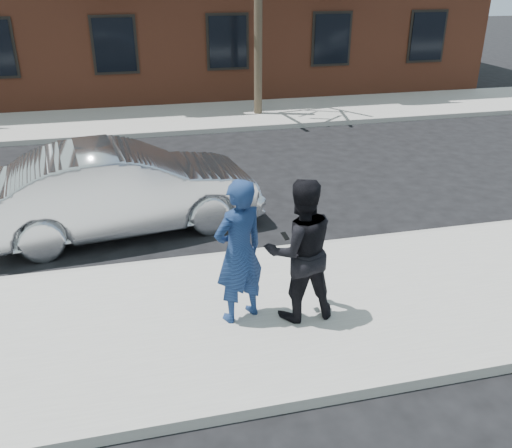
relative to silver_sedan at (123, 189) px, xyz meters
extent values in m
plane|color=black|center=(-0.08, -3.20, -0.81)|extent=(100.00, 100.00, 0.00)
cube|color=#97958F|center=(-0.08, -3.45, -0.73)|extent=(50.00, 3.50, 0.15)
cube|color=#999691|center=(-0.08, -1.65, -0.73)|extent=(50.00, 0.10, 0.15)
cube|color=#97958F|center=(-0.08, 8.05, -0.73)|extent=(50.00, 3.50, 0.15)
cube|color=#999691|center=(-0.08, 6.25, -0.73)|extent=(50.00, 0.10, 0.15)
cube|color=black|center=(3.82, 9.74, 1.39)|extent=(1.30, 0.06, 1.70)
cube|color=black|center=(11.42, 9.74, 1.39)|extent=(1.30, 0.06, 1.70)
cylinder|color=#34291E|center=(4.42, 7.80, 1.44)|extent=(0.26, 0.26, 4.20)
imported|color=#B7BABF|center=(0.00, 0.00, 0.00)|extent=(5.09, 2.36, 1.62)
imported|color=navy|center=(1.42, -3.49, 0.33)|extent=(0.85, 0.71, 1.97)
cube|color=black|center=(1.29, -3.31, 0.60)|extent=(0.11, 0.14, 0.08)
imported|color=black|center=(2.20, -3.62, 0.32)|extent=(0.97, 0.76, 1.96)
cube|color=black|center=(2.05, -3.44, 0.46)|extent=(0.10, 0.15, 0.06)
camera|label=1|loc=(0.21, -9.48, 3.56)|focal=38.00mm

